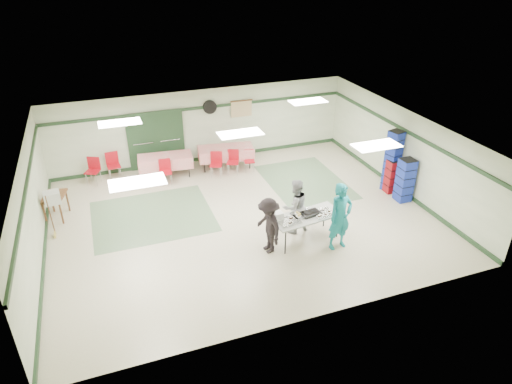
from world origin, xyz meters
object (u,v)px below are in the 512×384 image
object	(u,v)px
chair_b	(216,161)
crate_stack_blue_b	(405,180)
dining_table_a	(226,152)
volunteer_teal	(340,217)
chair_loose_a	(113,163)
broom	(50,215)
serving_table	(306,217)
office_printer	(52,197)
volunteer_dark	(268,226)
chair_loose_b	(93,168)
chair_c	(249,158)
chair_a	(233,159)
crate_stack_blue_a	(392,161)
volunteer_grey	(295,206)
dining_table_b	(165,161)
crate_stack_red	(392,176)
printer_table	(54,199)
chair_d	(165,169)

from	to	relation	value
chair_b	crate_stack_blue_b	bearing A→B (deg)	-14.62
dining_table_a	volunteer_teal	bearing A→B (deg)	-68.70
chair_loose_a	broom	bearing A→B (deg)	-125.70
serving_table	office_printer	xyz separation A→B (m)	(-6.44, 3.13, 0.20)
volunteer_dark	office_printer	distance (m)	6.21
chair_loose_b	broom	bearing A→B (deg)	-86.49
chair_c	broom	distance (m)	6.87
chair_a	crate_stack_blue_a	xyz separation A→B (m)	(4.46, -3.03, 0.51)
volunteer_grey	chair_b	distance (m)	4.37
volunteer_dark	office_printer	bearing A→B (deg)	-128.99
crate_stack_blue_a	office_printer	world-z (taller)	crate_stack_blue_a
dining_table_a	crate_stack_blue_b	size ratio (longest dim) A/B	1.46
chair_a	broom	world-z (taller)	broom
volunteer_dark	dining_table_b	size ratio (longest dim) A/B	0.81
volunteer_teal	crate_stack_red	size ratio (longest dim) A/B	1.65
crate_stack_blue_b	printer_table	distance (m)	10.63
crate_stack_blue_a	printer_table	size ratio (longest dim) A/B	2.08
dining_table_a	dining_table_b	world-z (taller)	same
crate_stack_red	volunteer_dark	bearing A→B (deg)	-160.89
chair_loose_b	printer_table	bearing A→B (deg)	-94.20
dining_table_a	chair_d	world-z (taller)	chair_d
crate_stack_red	dining_table_a	bearing A→B (deg)	140.91
chair_loose_b	crate_stack_red	distance (m)	9.97
chair_c	broom	xyz separation A→B (m)	(-6.52, -2.13, 0.20)
dining_table_a	chair_d	bearing A→B (deg)	-157.85
chair_b	printer_table	bearing A→B (deg)	-145.67
chair_loose_b	chair_c	bearing A→B (deg)	16.82
serving_table	dining_table_a	world-z (taller)	dining_table_a
volunteer_grey	chair_b	xyz separation A→B (m)	(-1.09, 4.23, -0.27)
volunteer_dark	chair_c	bearing A→B (deg)	159.30
volunteer_dark	chair_loose_a	size ratio (longest dim) A/B	1.68
volunteer_grey	dining_table_a	xyz separation A→B (m)	(-0.57, 4.80, -0.24)
dining_table_b	chair_loose_a	world-z (taller)	chair_loose_a
chair_c	printer_table	distance (m)	6.54
volunteer_grey	serving_table	bearing A→B (deg)	93.02
dining_table_a	crate_stack_blue_b	bearing A→B (deg)	-35.32
volunteer_dark	printer_table	bearing A→B (deg)	-132.42
serving_table	dining_table_a	distance (m)	5.34
chair_c	chair_loose_b	size ratio (longest dim) A/B	0.84
chair_d	office_printer	bearing A→B (deg)	-148.89
crate_stack_blue_a	broom	xyz separation A→B (m)	(-10.38, 0.89, -0.37)
crate_stack_blue_a	crate_stack_red	distance (m)	0.48
dining_table_a	office_printer	bearing A→B (deg)	-151.01
broom	printer_table	bearing A→B (deg)	87.15
printer_table	dining_table_b	bearing A→B (deg)	39.65
crate_stack_red	volunteer_grey	bearing A→B (deg)	-164.51
chair_a	crate_stack_blue_a	distance (m)	5.41
dining_table_a	chair_loose_a	size ratio (longest dim) A/B	2.23
printer_table	office_printer	size ratio (longest dim) A/B	2.30
crate_stack_blue_b	printer_table	world-z (taller)	crate_stack_blue_b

